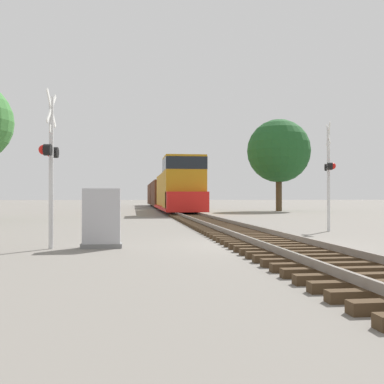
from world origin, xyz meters
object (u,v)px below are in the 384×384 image
object	(u,v)px
crossing_signal_far	(329,170)
relay_cabinet	(102,219)
crossing_signal_near	(50,158)
tree_mid_background	(279,151)
freight_train	(166,193)

from	to	relation	value
crossing_signal_far	relay_cabinet	xyz separation A→B (m)	(-8.66, -4.76, -1.68)
relay_cabinet	crossing_signal_far	bearing A→B (deg)	28.79
crossing_signal_near	tree_mid_background	xyz separation A→B (m)	(16.34, 30.07, 3.45)
freight_train	crossing_signal_near	size ratio (longest dim) A/B	10.69
freight_train	crossing_signal_near	distance (m)	40.12
tree_mid_background	relay_cabinet	bearing A→B (deg)	-116.55
crossing_signal_far	relay_cabinet	size ratio (longest dim) A/B	2.72
crossing_signal_near	relay_cabinet	world-z (taller)	crossing_signal_near
crossing_signal_near	freight_train	bearing A→B (deg)	175.90
crossing_signal_near	relay_cabinet	distance (m)	2.12
tree_mid_background	crossing_signal_near	bearing A→B (deg)	-118.52
crossing_signal_far	freight_train	bearing A→B (deg)	22.07
freight_train	crossing_signal_near	xyz separation A→B (m)	(-6.00, -39.67, 0.58)
crossing_signal_near	tree_mid_background	size ratio (longest dim) A/B	0.47
freight_train	relay_cabinet	size ratio (longest dim) A/B	27.98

